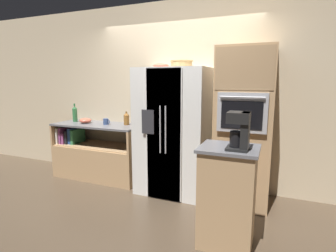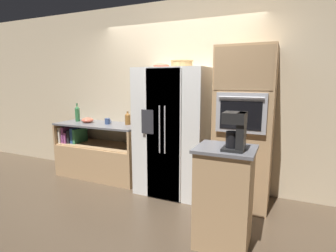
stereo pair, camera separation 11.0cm
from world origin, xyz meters
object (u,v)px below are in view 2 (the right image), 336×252
object	(u,v)px
wicker_basket	(182,64)
wall_oven	(244,128)
mug	(108,121)
mixing_bowl	(87,120)
coffee_maker	(237,130)
bottle_short	(128,118)
fruit_bowl	(161,66)
refrigerator	(174,131)
bottle_tall	(77,113)

from	to	relation	value
wicker_basket	wall_oven	bearing A→B (deg)	-0.55
mug	mixing_bowl	xyz separation A→B (m)	(-0.41, -0.01, -0.01)
mixing_bowl	wall_oven	bearing A→B (deg)	-0.57
mug	coffee_maker	world-z (taller)	coffee_maker
bottle_short	mug	xyz separation A→B (m)	(-0.33, -0.10, -0.05)
fruit_bowl	refrigerator	bearing A→B (deg)	-13.66
wall_oven	bottle_short	bearing A→B (deg)	175.89
wall_oven	mug	size ratio (longest dim) A/B	16.52
bottle_tall	mixing_bowl	bearing A→B (deg)	-11.45
fruit_bowl	bottle_tall	bearing A→B (deg)	178.17
wicker_basket	bottle_short	size ratio (longest dim) A/B	1.44
bottle_tall	coffee_maker	distance (m)	3.17
fruit_bowl	bottle_tall	xyz separation A→B (m)	(-1.66, 0.05, -0.78)
bottle_tall	mug	distance (m)	0.68
bottle_tall	mug	bearing A→B (deg)	-3.56
refrigerator	bottle_short	distance (m)	0.90
coffee_maker	refrigerator	bearing A→B (deg)	134.74
wicker_basket	bottle_tall	bearing A→B (deg)	177.95
refrigerator	coffee_maker	world-z (taller)	refrigerator
mug	mixing_bowl	distance (m)	0.41
mixing_bowl	bottle_short	bearing A→B (deg)	8.27
fruit_bowl	wicker_basket	bearing A→B (deg)	-3.18
wicker_basket	bottle_tall	distance (m)	2.14
wicker_basket	mug	size ratio (longest dim) A/B	2.53
coffee_maker	mixing_bowl	bearing A→B (deg)	157.22
wicker_basket	mug	world-z (taller)	wicker_basket
mug	bottle_tall	bearing A→B (deg)	176.44
wall_oven	bottle_tall	size ratio (longest dim) A/B	6.40
bottle_tall	bottle_short	distance (m)	1.00
mixing_bowl	coffee_maker	distance (m)	2.91
mug	fruit_bowl	bearing A→B (deg)	-0.66
refrigerator	bottle_tall	distance (m)	1.89
mug	wicker_basket	bearing A→B (deg)	-1.27
wall_oven	wicker_basket	bearing A→B (deg)	179.45
refrigerator	fruit_bowl	bearing A→B (deg)	166.34
bottle_tall	bottle_short	bearing A→B (deg)	3.08
coffee_maker	wall_oven	bearing A→B (deg)	94.20
bottle_short	coffee_maker	size ratio (longest dim) A/B	0.63
wall_oven	coffee_maker	size ratio (longest dim) A/B	5.88
mixing_bowl	coffee_maker	size ratio (longest dim) A/B	0.58
bottle_tall	mixing_bowl	size ratio (longest dim) A/B	1.60
bottle_short	mixing_bowl	xyz separation A→B (m)	(-0.74, -0.11, -0.06)
bottle_short	coffee_maker	xyz separation A→B (m)	(1.94, -1.23, 0.17)
wicker_basket	coffee_maker	size ratio (longest dim) A/B	0.90
mixing_bowl	bottle_tall	bearing A→B (deg)	168.55
wicker_basket	bottle_tall	world-z (taller)	wicker_basket
refrigerator	bottle_tall	bearing A→B (deg)	176.78
refrigerator	coffee_maker	xyz separation A→B (m)	(1.06, -1.07, 0.29)
refrigerator	wicker_basket	xyz separation A→B (m)	(0.10, 0.03, 0.95)
refrigerator	wicker_basket	distance (m)	0.96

